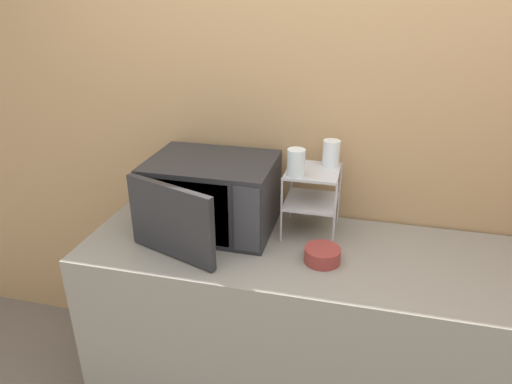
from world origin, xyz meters
The scene contains 7 objects.
wall_back centered at (0.00, 0.72, 1.30)m, with size 8.00×0.06×2.60m.
counter centered at (0.00, 0.34, 0.45)m, with size 1.95×0.68×0.90m.
microwave centered at (-0.45, 0.43, 1.07)m, with size 0.57×0.59×0.34m.
dish_rack centered at (0.00, 0.51, 1.12)m, with size 0.24×0.25×0.31m.
glass_front_left centered at (-0.06, 0.43, 1.26)m, with size 0.08×0.08×0.12m.
glass_back_right centered at (0.07, 0.59, 1.26)m, with size 0.08×0.08×0.12m.
bowl centered at (0.09, 0.27, 0.93)m, with size 0.15×0.15×0.06m.
Camera 1 is at (0.21, -1.36, 1.94)m, focal length 32.00 mm.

